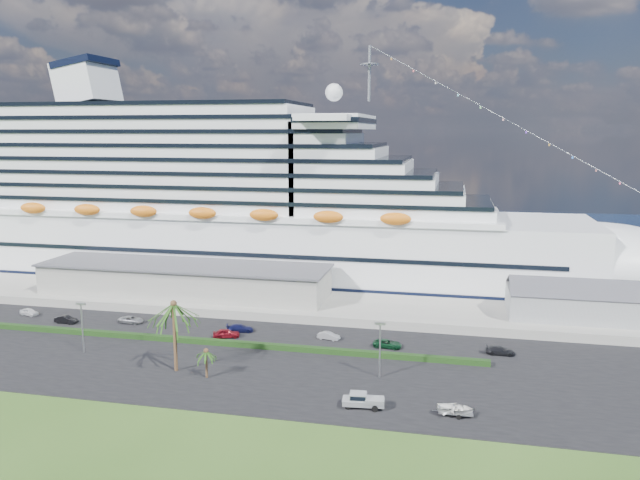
% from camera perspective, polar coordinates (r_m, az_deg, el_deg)
% --- Properties ---
extents(ground, '(420.00, 420.00, 0.00)m').
position_cam_1_polar(ground, '(90.48, -8.23, -13.22)').
color(ground, '#32531B').
rests_on(ground, ground).
extents(asphalt_lot, '(140.00, 38.00, 0.12)m').
position_cam_1_polar(asphalt_lot, '(100.06, -5.98, -10.82)').
color(asphalt_lot, black).
rests_on(asphalt_lot, ground).
extents(wharf, '(240.00, 20.00, 1.80)m').
position_cam_1_polar(wharf, '(126.23, -1.82, -5.94)').
color(wharf, gray).
rests_on(wharf, ground).
extents(water, '(420.00, 160.00, 0.02)m').
position_cam_1_polar(water, '(212.76, 4.16, 0.34)').
color(water, black).
rests_on(water, ground).
extents(cruise_ship, '(191.00, 38.00, 54.00)m').
position_cam_1_polar(cruise_ship, '(151.89, -7.51, 2.78)').
color(cruise_ship, silver).
rests_on(cruise_ship, ground).
extents(terminal_building, '(61.00, 15.00, 6.30)m').
position_cam_1_polar(terminal_building, '(133.40, -12.31, -3.47)').
color(terminal_building, gray).
rests_on(terminal_building, wharf).
extents(port_shed, '(24.00, 12.31, 7.37)m').
position_cam_1_polar(port_shed, '(123.62, 22.35, -5.36)').
color(port_shed, gray).
rests_on(port_shed, wharf).
extents(hedge, '(88.00, 1.10, 0.90)m').
position_cam_1_polar(hedge, '(106.92, -9.25, -9.22)').
color(hedge, black).
rests_on(hedge, asphalt_lot).
extents(lamp_post_left, '(1.60, 0.35, 8.27)m').
position_cam_1_polar(lamp_post_left, '(107.75, -20.94, -6.95)').
color(lamp_post_left, gray).
rests_on(lamp_post_left, asphalt_lot).
extents(lamp_post_right, '(1.60, 0.35, 8.27)m').
position_cam_1_polar(lamp_post_right, '(91.32, 5.51, -9.35)').
color(lamp_post_right, gray).
rests_on(lamp_post_right, asphalt_lot).
extents(palm_tall, '(8.82, 8.82, 11.13)m').
position_cam_1_polar(palm_tall, '(94.64, -13.22, -6.42)').
color(palm_tall, '#47301E').
rests_on(palm_tall, ground).
extents(palm_short, '(3.53, 3.53, 4.56)m').
position_cam_1_polar(palm_short, '(92.87, -10.37, -10.23)').
color(palm_short, '#47301E').
rests_on(palm_short, ground).
extents(parked_car_0, '(4.27, 2.53, 1.36)m').
position_cam_1_polar(parked_car_0, '(134.11, -25.05, -5.98)').
color(parked_car_0, silver).
rests_on(parked_car_0, asphalt_lot).
extents(parked_car_1, '(4.36, 1.75, 1.41)m').
position_cam_1_polar(parked_car_1, '(126.05, -22.20, -6.75)').
color(parked_car_1, black).
rests_on(parked_car_1, asphalt_lot).
extents(parked_car_2, '(4.69, 2.23, 1.29)m').
position_cam_1_polar(parked_car_2, '(122.12, -16.89, -6.99)').
color(parked_car_2, gray).
rests_on(parked_car_2, asphalt_lot).
extents(parked_car_3, '(5.11, 3.15, 1.38)m').
position_cam_1_polar(parked_car_3, '(112.94, -7.34, -7.99)').
color(parked_car_3, '#131644').
rests_on(parked_car_3, asphalt_lot).
extents(parked_car_4, '(4.95, 3.39, 1.57)m').
position_cam_1_polar(parked_car_4, '(110.19, -8.56, -8.43)').
color(parked_car_4, maroon).
rests_on(parked_car_4, asphalt_lot).
extents(parked_car_5, '(4.05, 1.99, 1.28)m').
position_cam_1_polar(parked_car_5, '(108.15, 0.79, -8.76)').
color(parked_car_5, '#98999F').
rests_on(parked_car_5, asphalt_lot).
extents(parked_car_6, '(4.90, 2.61, 1.31)m').
position_cam_1_polar(parked_car_6, '(104.90, 6.19, -9.41)').
color(parked_car_6, '#0E391E').
rests_on(parked_car_6, asphalt_lot).
extents(parked_car_7, '(4.64, 1.99, 1.33)m').
position_cam_1_polar(parked_car_7, '(105.22, 16.15, -9.69)').
color(parked_car_7, black).
rests_on(parked_car_7, asphalt_lot).
extents(pickup_truck, '(5.60, 2.49, 1.92)m').
position_cam_1_polar(pickup_truck, '(83.31, 3.92, -14.37)').
color(pickup_truck, black).
rests_on(pickup_truck, asphalt_lot).
extents(boat_trailer, '(5.33, 3.41, 1.54)m').
position_cam_1_polar(boat_trailer, '(82.63, 12.32, -14.83)').
color(boat_trailer, gray).
rests_on(boat_trailer, asphalt_lot).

